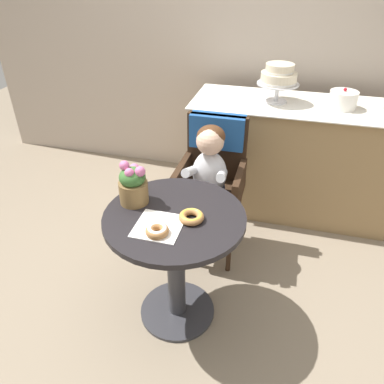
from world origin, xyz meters
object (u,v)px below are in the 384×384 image
object	(u,v)px
cafe_table	(176,247)
donut_mid	(191,216)
flower_vase	(133,184)
round_layer_cake	(343,100)
donut_front	(157,230)
tiered_cake_stand	(279,77)
seated_child	(208,171)
wicker_chair	(214,165)

from	to	relation	value
cafe_table	donut_mid	distance (m)	0.25
donut_mid	flower_vase	xyz separation A→B (m)	(-0.33, 0.08, 0.09)
donut_mid	round_layer_cake	size ratio (longest dim) A/B	0.65
cafe_table	donut_mid	bearing A→B (deg)	-11.86
donut_front	tiered_cake_stand	size ratio (longest dim) A/B	0.37
cafe_table	seated_child	distance (m)	0.57
seated_child	flower_vase	xyz separation A→B (m)	(-0.29, -0.49, 0.15)
seated_child	round_layer_cake	distance (m)	1.12
donut_mid	tiered_cake_stand	bearing A→B (deg)	77.85
wicker_chair	flower_vase	xyz separation A→B (m)	(-0.29, -0.64, 0.19)
wicker_chair	round_layer_cake	xyz separation A→B (m)	(0.78, 0.59, 0.32)
donut_mid	flower_vase	size ratio (longest dim) A/B	0.53
flower_vase	round_layer_cake	xyz separation A→B (m)	(1.07, 1.23, 0.13)
flower_vase	tiered_cake_stand	xyz separation A→B (m)	(0.61, 1.24, 0.26)
tiered_cake_stand	round_layer_cake	size ratio (longest dim) A/B	1.56
wicker_chair	round_layer_cake	distance (m)	1.03
donut_front	donut_mid	size ratio (longest dim) A/B	0.89
donut_mid	round_layer_cake	xyz separation A→B (m)	(0.74, 1.31, 0.22)
seated_child	donut_mid	world-z (taller)	seated_child
donut_front	flower_vase	size ratio (longest dim) A/B	0.47
tiered_cake_stand	seated_child	bearing A→B (deg)	-113.44
cafe_table	round_layer_cake	bearing A→B (deg)	57.14
donut_front	flower_vase	bearing A→B (deg)	132.60
cafe_table	round_layer_cake	world-z (taller)	round_layer_cake
donut_mid	cafe_table	bearing A→B (deg)	168.14
donut_mid	round_layer_cake	world-z (taller)	round_layer_cake
cafe_table	round_layer_cake	distance (m)	1.60
seated_child	tiered_cake_stand	bearing A→B (deg)	66.56
tiered_cake_stand	round_layer_cake	world-z (taller)	tiered_cake_stand
cafe_table	donut_front	size ratio (longest dim) A/B	6.54
cafe_table	flower_vase	world-z (taller)	flower_vase
round_layer_cake	donut_mid	bearing A→B (deg)	-119.50
wicker_chair	donut_front	distance (m)	0.88
wicker_chair	seated_child	size ratio (longest dim) A/B	1.31
flower_vase	tiered_cake_stand	world-z (taller)	tiered_cake_stand
seated_child	flower_vase	bearing A→B (deg)	-120.35
cafe_table	tiered_cake_stand	distance (m)	1.47
flower_vase	tiered_cake_stand	bearing A→B (deg)	63.75
wicker_chair	tiered_cake_stand	size ratio (longest dim) A/B	3.18
seated_child	tiered_cake_stand	distance (m)	0.92
seated_child	round_layer_cake	size ratio (longest dim) A/B	3.78
cafe_table	wicker_chair	size ratio (longest dim) A/B	0.75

